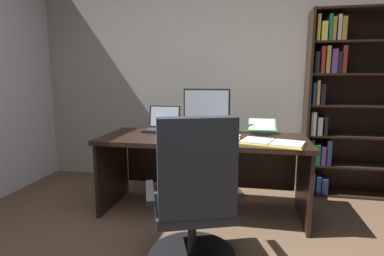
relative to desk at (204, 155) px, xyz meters
name	(u,v)px	position (x,y,z in m)	size (l,w,h in m)	color
wall_back	(213,69)	(-0.02, 0.86, 0.82)	(4.80, 0.12, 2.70)	#B2ADA3
desk	(204,155)	(0.00, 0.00, 0.00)	(1.87, 0.74, 0.72)	black
bookshelf	(344,104)	(1.38, 0.65, 0.45)	(0.99, 0.30, 1.93)	black
office_chair	(194,206)	(0.08, -0.95, -0.10)	(0.70, 0.63, 1.03)	black
monitor	(207,111)	(0.00, 0.16, 0.40)	(0.46, 0.16, 0.43)	black
laptop	(162,126)	(-0.46, 0.17, 0.24)	(0.33, 0.29, 0.25)	black
keyboard	(200,139)	(0.00, -0.22, 0.20)	(0.42, 0.15, 0.02)	black
computer_mouse	(167,136)	(-0.30, -0.22, 0.21)	(0.06, 0.10, 0.04)	black
reading_stand_with_book	(262,127)	(0.54, 0.22, 0.25)	(0.27, 0.28, 0.13)	black
open_binder	(272,143)	(0.60, -0.27, 0.20)	(0.56, 0.39, 0.02)	yellow
notepad	(232,137)	(0.26, -0.05, 0.19)	(0.15, 0.21, 0.01)	silver
pen	(234,136)	(0.28, -0.05, 0.20)	(0.01, 0.01, 0.14)	black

